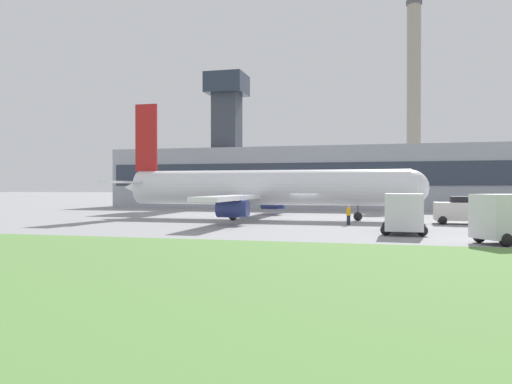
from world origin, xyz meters
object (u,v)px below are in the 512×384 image
airplane (261,188)px  pushback_tug (460,211)px  ground_crew_person (349,215)px  baggage_truck (404,214)px  fuel_truck (511,220)px

airplane → pushback_tug: 17.63m
airplane → ground_crew_person: size_ratio=18.48×
airplane → baggage_truck: airplane is taller
ground_crew_person → pushback_tug: bearing=21.8°
airplane → ground_crew_person: bearing=-32.2°
airplane → pushback_tug: (17.43, -1.84, -1.92)m
airplane → fuel_truck: size_ratio=5.91×
fuel_truck → ground_crew_person: fuel_truck is taller
fuel_truck → ground_crew_person: (-9.48, 11.11, -0.48)m
airplane → ground_crew_person: 10.34m
baggage_truck → ground_crew_person: baggage_truck is taller
baggage_truck → fuel_truck: (5.45, -4.55, 0.00)m
pushback_tug → fuel_truck: fuel_truck is taller
pushback_tug → baggage_truck: size_ratio=0.75×
airplane → baggage_truck: (12.59, -11.95, -1.68)m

